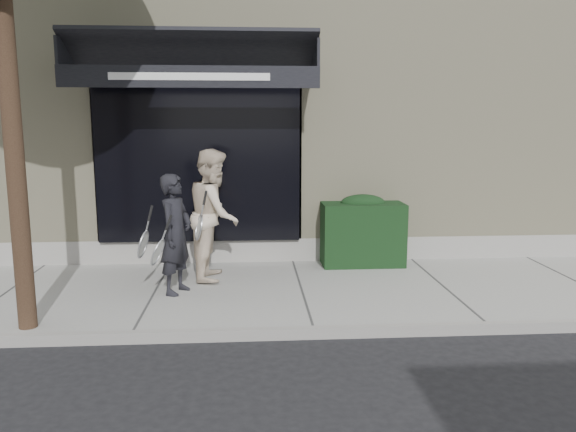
{
  "coord_description": "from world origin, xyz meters",
  "views": [
    {
      "loc": [
        -0.7,
        -7.49,
        2.4
      ],
      "look_at": [
        -0.14,
        0.6,
        1.03
      ],
      "focal_mm": 35.0,
      "sensor_mm": 36.0,
      "label": 1
    }
  ],
  "objects": [
    {
      "name": "sidewalk",
      "position": [
        0.0,
        0.0,
        0.06
      ],
      "size": [
        20.0,
        3.0,
        0.12
      ],
      "primitive_type": "cube",
      "color": "gray",
      "rests_on": "ground"
    },
    {
      "name": "pedestrian_front",
      "position": [
        -1.69,
        -0.11,
        0.92
      ],
      "size": [
        0.77,
        0.87,
        1.61
      ],
      "color": "black",
      "rests_on": "sidewalk"
    },
    {
      "name": "building_facade",
      "position": [
        -0.01,
        4.96,
        2.74
      ],
      "size": [
        14.3,
        8.04,
        5.64
      ],
      "color": "#C1B993",
      "rests_on": "ground"
    },
    {
      "name": "pedestrian_back",
      "position": [
        -1.22,
        0.6,
        1.07
      ],
      "size": [
        0.77,
        1.02,
        1.9
      ],
      "color": "beige",
      "rests_on": "sidewalk"
    },
    {
      "name": "hedge",
      "position": [
        1.1,
        1.25,
        0.66
      ],
      "size": [
        1.3,
        0.7,
        1.14
      ],
      "color": "black",
      "rests_on": "sidewalk"
    },
    {
      "name": "ground",
      "position": [
        0.0,
        0.0,
        0.0
      ],
      "size": [
        80.0,
        80.0,
        0.0
      ],
      "primitive_type": "plane",
      "color": "black",
      "rests_on": "ground"
    },
    {
      "name": "curb",
      "position": [
        0.0,
        -1.55,
        0.07
      ],
      "size": [
        20.0,
        0.1,
        0.14
      ],
      "primitive_type": "cube",
      "color": "gray",
      "rests_on": "ground"
    }
  ]
}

